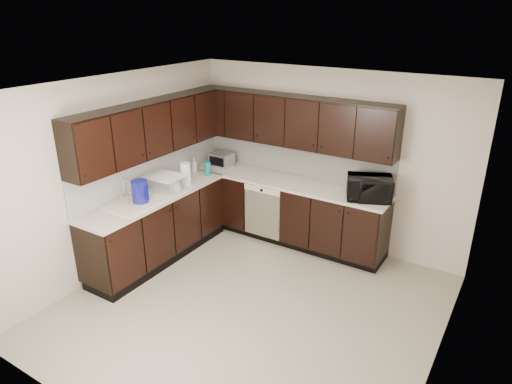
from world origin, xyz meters
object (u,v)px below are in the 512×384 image
sink (138,207)px  toaster_oven (222,159)px  blue_pitcher (140,192)px  microwave (369,188)px  storage_bin (164,183)px

sink → toaster_oven: sink is taller
sink → blue_pitcher: (0.06, 0.01, 0.21)m
toaster_oven → blue_pitcher: size_ratio=1.09×
microwave → blue_pitcher: (-2.37, -1.65, -0.00)m
toaster_oven → sink: bearing=-87.5°
storage_bin → blue_pitcher: bearing=-82.0°
sink → blue_pitcher: size_ratio=2.68×
sink → microwave: 2.95m
microwave → toaster_oven: (-2.38, 0.08, -0.05)m
microwave → toaster_oven: bearing=154.6°
sink → microwave: size_ratio=1.48×
sink → storage_bin: bearing=91.5°
sink → microwave: microwave is taller
toaster_oven → storage_bin: 1.22m
sink → blue_pitcher: 0.22m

